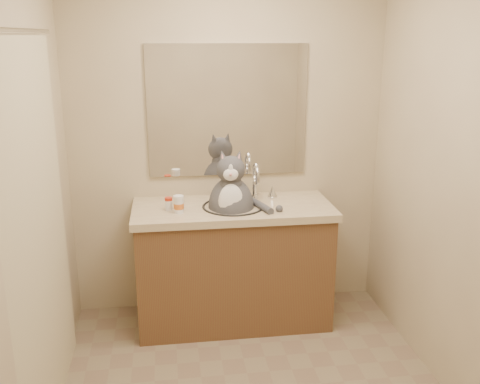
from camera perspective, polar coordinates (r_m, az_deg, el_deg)
name	(u,v)px	position (r m, az deg, el deg)	size (l,w,h in m)	color
room	(258,197)	(2.57, 1.90, -0.56)	(2.22, 2.52, 2.42)	#86775C
vanity	(233,262)	(3.73, -0.73, -7.43)	(1.34, 0.59, 1.12)	brown
mirror	(228,111)	(3.72, -1.33, 8.64)	(1.10, 0.02, 0.90)	white
shower_curtain	(40,233)	(2.76, -20.60, -4.16)	(0.02, 1.30, 1.93)	beige
cat	(231,202)	(3.54, -0.93, -1.11)	(0.43, 0.39, 0.61)	#48484D
pill_bottle_redcap	(169,204)	(3.52, -7.62, -1.25)	(0.06, 0.06, 0.09)	white
pill_bottle_orange	(179,205)	(3.46, -6.56, -1.34)	(0.09, 0.09, 0.11)	white
grey_canister	(181,205)	(3.52, -6.30, -1.42)	(0.04, 0.04, 0.06)	gray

